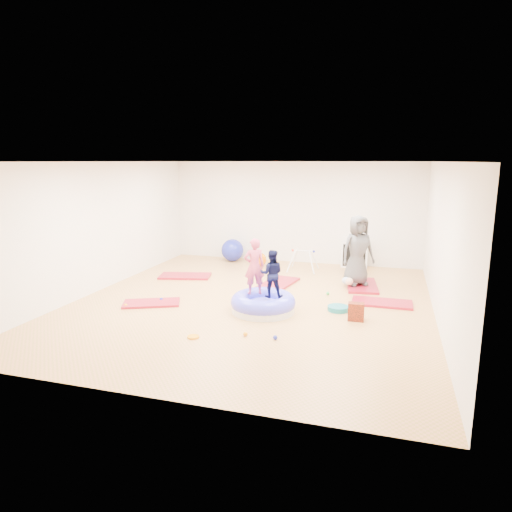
% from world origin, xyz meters
% --- Properties ---
extents(room, '(7.01, 8.01, 2.81)m').
position_xyz_m(room, '(0.00, 0.00, 1.40)').
color(room, tan).
rests_on(room, ground).
extents(gym_mat_front_left, '(1.23, 0.95, 0.05)m').
position_xyz_m(gym_mat_front_left, '(-1.89, -0.70, 0.02)').
color(gym_mat_front_left, '#B21A35').
rests_on(gym_mat_front_left, ground).
extents(gym_mat_mid_left, '(1.34, 0.88, 0.05)m').
position_xyz_m(gym_mat_mid_left, '(-2.19, 1.49, 0.03)').
color(gym_mat_mid_left, '#B21A35').
rests_on(gym_mat_mid_left, ground).
extents(gym_mat_center_back, '(0.81, 1.31, 0.05)m').
position_xyz_m(gym_mat_center_back, '(0.19, 1.50, 0.03)').
color(gym_mat_center_back, '#B21A35').
rests_on(gym_mat_center_back, ground).
extents(gym_mat_right, '(1.18, 0.59, 0.05)m').
position_xyz_m(gym_mat_right, '(2.54, 0.64, 0.02)').
color(gym_mat_right, '#B21A35').
rests_on(gym_mat_right, ground).
extents(gym_mat_rear_right, '(0.82, 1.39, 0.05)m').
position_xyz_m(gym_mat_rear_right, '(2.06, 1.86, 0.03)').
color(gym_mat_rear_right, '#B21A35').
rests_on(gym_mat_rear_right, ground).
extents(inflatable_cushion, '(1.24, 1.24, 0.39)m').
position_xyz_m(inflatable_cushion, '(0.38, -0.50, 0.15)').
color(inflatable_cushion, silver).
rests_on(inflatable_cushion, ground).
extents(child_pink, '(0.47, 0.41, 1.09)m').
position_xyz_m(child_pink, '(0.18, -0.40, 0.90)').
color(child_pink, '#CB4360').
rests_on(child_pink, inflatable_cushion).
extents(child_navy, '(0.50, 0.42, 0.90)m').
position_xyz_m(child_navy, '(0.54, -0.51, 0.81)').
color(child_navy, black).
rests_on(child_navy, inflatable_cushion).
extents(adult_caregiver, '(0.92, 0.84, 1.58)m').
position_xyz_m(adult_caregiver, '(1.94, 1.80, 0.85)').
color(adult_caregiver, '#454545').
rests_on(adult_caregiver, gym_mat_rear_right).
extents(infant, '(0.36, 0.37, 0.21)m').
position_xyz_m(infant, '(1.81, 1.65, 0.16)').
color(infant, silver).
rests_on(infant, gym_mat_rear_right).
extents(ball_pit_balls, '(4.44, 2.82, 0.07)m').
position_xyz_m(ball_pit_balls, '(0.19, -0.68, 0.04)').
color(ball_pit_balls, '#1C25A4').
rests_on(ball_pit_balls, ground).
extents(exercise_ball_blue, '(0.64, 0.64, 0.64)m').
position_xyz_m(exercise_ball_blue, '(-1.67, 3.55, 0.32)').
color(exercise_ball_blue, '#1C25A4').
rests_on(exercise_ball_blue, ground).
extents(exercise_ball_orange, '(0.37, 0.37, 0.37)m').
position_xyz_m(exercise_ball_orange, '(-0.75, 3.18, 0.18)').
color(exercise_ball_orange, orange).
rests_on(exercise_ball_orange, ground).
extents(infant_play_gym, '(0.74, 0.70, 0.56)m').
position_xyz_m(infant_play_gym, '(0.50, 2.89, 0.38)').
color(infant_play_gym, white).
rests_on(infant_play_gym, ground).
extents(cube_shelf, '(0.69, 0.34, 0.69)m').
position_xyz_m(cube_shelf, '(1.73, 3.79, 0.34)').
color(cube_shelf, white).
rests_on(cube_shelf, ground).
extents(balance_disc, '(0.40, 0.40, 0.09)m').
position_xyz_m(balance_disc, '(1.74, -0.04, 0.04)').
color(balance_disc, '#14737F').
rests_on(balance_disc, ground).
extents(backpack, '(0.29, 0.19, 0.33)m').
position_xyz_m(backpack, '(2.11, -0.50, 0.16)').
color(backpack, '#AE2A08').
rests_on(backpack, ground).
extents(yellow_toy, '(0.19, 0.19, 0.03)m').
position_xyz_m(yellow_toy, '(-0.35, -2.09, 0.01)').
color(yellow_toy, '#FF9D0D').
rests_on(yellow_toy, ground).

